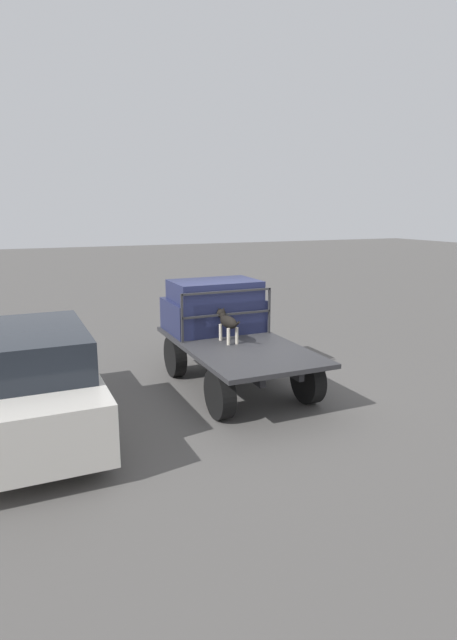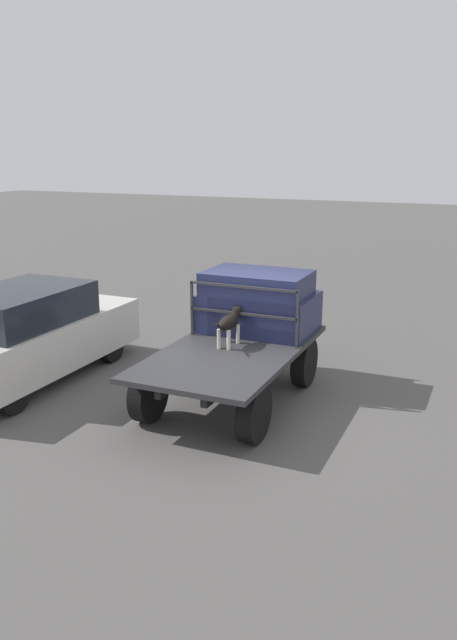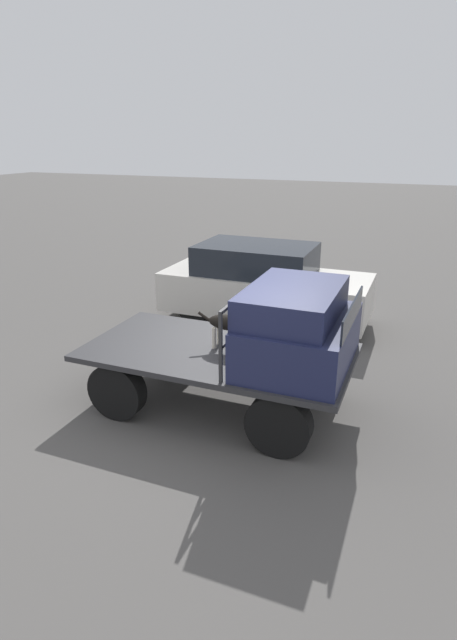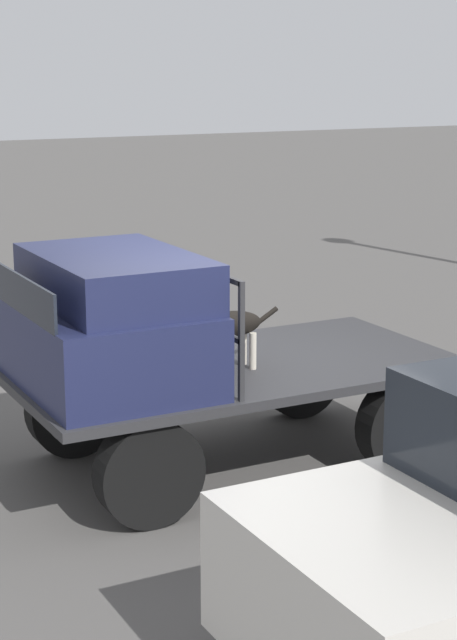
{
  "view_description": "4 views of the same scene",
  "coord_description": "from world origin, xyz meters",
  "views": [
    {
      "loc": [
        -8.24,
        3.81,
        3.34
      ],
      "look_at": [
        0.12,
        0.11,
        1.32
      ],
      "focal_mm": 28.0,
      "sensor_mm": 36.0,
      "label": 1
    },
    {
      "loc": [
        -8.59,
        -3.74,
        3.95
      ],
      "look_at": [
        0.12,
        0.11,
        1.32
      ],
      "focal_mm": 35.0,
      "sensor_mm": 36.0,
      "label": 2
    },
    {
      "loc": [
        2.59,
        -6.01,
        3.75
      ],
      "look_at": [
        0.12,
        0.11,
        1.32
      ],
      "focal_mm": 28.0,
      "sensor_mm": 36.0,
      "label": 3
    },
    {
      "loc": [
        4.13,
        7.78,
        3.41
      ],
      "look_at": [
        0.12,
        0.11,
        1.32
      ],
      "focal_mm": 60.0,
      "sensor_mm": 36.0,
      "label": 4
    }
  ],
  "objects": [
    {
      "name": "ground_plane",
      "position": [
        0.0,
        0.0,
        0.0
      ],
      "size": [
        80.0,
        80.0,
        0.0
      ],
      "primitive_type": "plane",
      "color": "#514F4C"
    },
    {
      "name": "flatbed_truck",
      "position": [
        0.0,
        0.0,
        0.63
      ],
      "size": [
        3.79,
        2.01,
        0.89
      ],
      "color": "black",
      "rests_on": "ground"
    },
    {
      "name": "truck_cab",
      "position": [
        1.15,
        0.0,
        1.39
      ],
      "size": [
        1.34,
        1.89,
        1.05
      ],
      "color": "#1E2347",
      "rests_on": "flatbed_truck"
    },
    {
      "name": "truck_headboard",
      "position": [
        0.44,
        0.0,
        1.51
      ],
      "size": [
        0.04,
        1.89,
        0.93
      ],
      "color": "#2D2D30",
      "rests_on": "flatbed_truck"
    },
    {
      "name": "dog",
      "position": [
        0.18,
        0.11,
        1.28
      ],
      "size": [
        0.95,
        0.23,
        0.62
      ],
      "rotation": [
        0.0,
        0.0,
        0.21
      ],
      "color": "beige",
      "rests_on": "flatbed_truck"
    }
  ]
}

